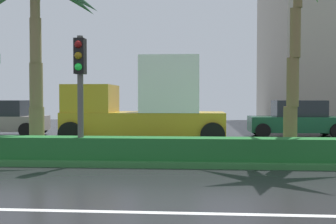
{
  "coord_description": "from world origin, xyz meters",
  "views": [
    {
      "loc": [
        5.22,
        -4.29,
        1.81
      ],
      "look_at": [
        4.02,
        12.34,
        1.25
      ],
      "focal_mm": 43.16,
      "sensor_mm": 36.0,
      "label": 1
    }
  ],
  "objects": [
    {
      "name": "car_in_traffic_second",
      "position": [
        -4.3,
        14.77,
        0.83
      ],
      "size": [
        4.3,
        2.02,
        1.72
      ],
      "rotation": [
        0.0,
        0.0,
        3.14
      ],
      "color": "gray",
      "rests_on": "ground_plane"
    },
    {
      "name": "car_in_traffic_third",
      "position": [
        9.91,
        15.14,
        0.83
      ],
      "size": [
        4.3,
        2.02,
        1.72
      ],
      "rotation": [
        0.0,
        0.0,
        3.14
      ],
      "color": "#195133",
      "rests_on": "ground_plane"
    },
    {
      "name": "median_strip",
      "position": [
        0.0,
        8.0,
        0.07
      ],
      "size": [
        85.5,
        4.0,
        0.15
      ],
      "primitive_type": "cube",
      "color": "#2D6B33",
      "rests_on": "ground_plane"
    },
    {
      "name": "box_truck_lead",
      "position": [
        3.18,
        11.92,
        1.55
      ],
      "size": [
        6.4,
        2.64,
        3.46
      ],
      "rotation": [
        0.0,
        0.0,
        3.14
      ],
      "color": "#B28C1E",
      "rests_on": "ground_plane"
    },
    {
      "name": "median_hedge",
      "position": [
        0.0,
        6.6,
        0.45
      ],
      "size": [
        76.5,
        0.7,
        0.6
      ],
      "color": "#1E6028",
      "rests_on": "median_strip"
    },
    {
      "name": "ground_plane",
      "position": [
        0.0,
        9.0,
        -0.05
      ],
      "size": [
        90.0,
        42.0,
        0.1
      ],
      "primitive_type": "cube",
      "color": "black"
    },
    {
      "name": "traffic_signal_median_right",
      "position": [
        2.06,
        6.44,
        2.46
      ],
      "size": [
        0.28,
        0.43,
        3.35
      ],
      "color": "#4C4C47",
      "rests_on": "median_strip"
    }
  ]
}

